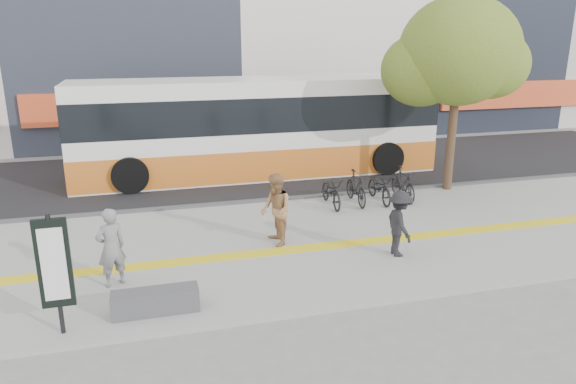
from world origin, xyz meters
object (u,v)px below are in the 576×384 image
object	(u,v)px
signboard	(54,265)
pedestrian_tan	(276,210)
bus	(258,130)
pedestrian_dark	(399,224)
seated_woman	(111,247)
bench	(156,301)
street_tree	(456,54)

from	to	relation	value
signboard	pedestrian_tan	bearing A→B (deg)	32.85
bus	pedestrian_dark	xyz separation A→B (m)	(1.51, -8.45, -0.85)
signboard	pedestrian_dark	size ratio (longest dim) A/B	1.41
bus	seated_woman	world-z (taller)	bus
pedestrian_tan	pedestrian_dark	bearing A→B (deg)	58.84
bench	pedestrian_tan	size ratio (longest dim) A/B	0.89
pedestrian_tan	signboard	bearing A→B (deg)	-59.95
signboard	pedestrian_tan	distance (m)	5.49
bench	signboard	xyz separation A→B (m)	(-1.60, -0.31, 1.06)
bus	pedestrian_tan	xyz separation A→B (m)	(-1.11, -7.03, -0.74)
signboard	bus	distance (m)	11.53
seated_woman	bench	bearing A→B (deg)	93.83
pedestrian_tan	pedestrian_dark	size ratio (longest dim) A/B	1.15
street_tree	seated_woman	xyz separation A→B (m)	(-10.58, -4.62, -3.60)
bus	pedestrian_dark	world-z (taller)	bus
bench	street_tree	xyz separation A→B (m)	(9.78, 6.02, 4.21)
bench	pedestrian_tan	distance (m)	4.07
bench	signboard	distance (m)	1.94
bench	bus	bearing A→B (deg)	67.03
bench	signboard	world-z (taller)	signboard
street_tree	pedestrian_tan	world-z (taller)	street_tree
seated_woman	pedestrian_dark	distance (m)	6.43
pedestrian_dark	seated_woman	bearing A→B (deg)	91.47
street_tree	bus	size ratio (longest dim) A/B	0.48
bench	seated_woman	xyz separation A→B (m)	(-0.80, 1.40, 0.61)
signboard	pedestrian_dark	world-z (taller)	signboard
signboard	seated_woman	distance (m)	1.94
street_tree	pedestrian_dark	bearing A→B (deg)	-131.07
signboard	bench	bearing A→B (deg)	10.81
signboard	street_tree	size ratio (longest dim) A/B	0.35
street_tree	seated_woman	bearing A→B (deg)	-156.41
bench	signboard	size ratio (longest dim) A/B	0.73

